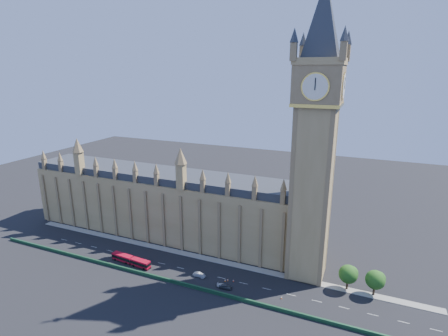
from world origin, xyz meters
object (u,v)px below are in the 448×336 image
at_px(car_silver, 199,275).
at_px(car_white, 223,286).
at_px(car_grey, 225,287).
at_px(red_bus, 131,260).

relative_size(car_silver, car_white, 1.06).
bearing_deg(car_grey, car_white, 66.67).
bearing_deg(car_silver, car_grey, -99.73).
bearing_deg(car_white, red_bus, 86.38).
relative_size(red_bus, car_silver, 3.77).
distance_m(red_bus, car_grey, 37.65).
xyz_separation_m(red_bus, car_silver, (26.76, 2.34, -0.75)).
bearing_deg(car_silver, car_white, -99.45).
xyz_separation_m(car_grey, car_white, (-0.89, 0.28, -0.12)).
height_order(red_bus, car_silver, red_bus).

